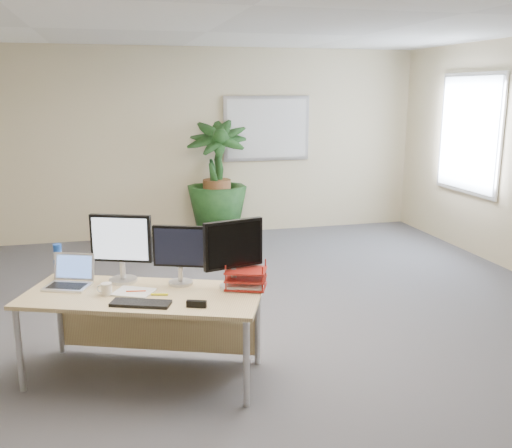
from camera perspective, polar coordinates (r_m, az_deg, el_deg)
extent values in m
plane|color=#444449|center=(4.85, -0.23, -12.43)|extent=(8.00, 8.00, 0.00)
cube|color=beige|center=(8.34, -7.04, 7.98)|extent=(7.00, 0.04, 2.70)
cube|color=white|center=(4.41, -0.26, 21.04)|extent=(7.00, 8.00, 0.02)
cube|color=#B9B9BE|center=(8.53, 1.07, 9.53)|extent=(1.30, 0.03, 0.95)
cube|color=white|center=(8.52, 1.11, 9.53)|extent=(1.20, 0.01, 0.85)
cube|color=#B9B9BE|center=(7.98, 20.56, 8.45)|extent=(0.03, 1.30, 1.55)
cube|color=white|center=(7.97, 20.44, 8.45)|extent=(0.01, 1.20, 1.45)
cube|color=tan|center=(4.26, -11.32, -7.02)|extent=(1.86, 1.30, 0.03)
cube|color=tan|center=(4.67, -9.85, -9.45)|extent=(1.51, 0.61, 0.51)
cylinder|color=silver|center=(4.44, -22.60, -11.57)|extent=(0.05, 0.05, 0.63)
cylinder|color=silver|center=(3.93, -0.97, -13.76)|extent=(0.05, 0.05, 0.63)
cylinder|color=silver|center=(4.94, -19.05, -8.71)|extent=(0.05, 0.05, 0.63)
cylinder|color=silver|center=(4.49, 0.16, -10.18)|extent=(0.05, 0.05, 0.63)
imported|color=#133614|center=(8.18, -3.93, 3.71)|extent=(1.03, 1.03, 1.50)
cylinder|color=silver|center=(4.55, -13.13, -5.46)|extent=(0.21, 0.21, 0.02)
cylinder|color=silver|center=(4.52, -13.18, -4.55)|extent=(0.04, 0.04, 0.13)
cube|color=black|center=(4.45, -13.35, -1.39)|extent=(0.46, 0.21, 0.37)
cube|color=silver|center=(4.43, -13.47, -1.48)|extent=(0.40, 0.16, 0.32)
cylinder|color=silver|center=(4.41, -7.53, -5.82)|extent=(0.19, 0.19, 0.02)
cylinder|color=silver|center=(4.39, -7.55, -5.02)|extent=(0.04, 0.04, 0.11)
cube|color=black|center=(4.33, -7.64, -2.22)|extent=(0.39, 0.18, 0.32)
cube|color=black|center=(4.30, -7.72, -2.30)|extent=(0.35, 0.14, 0.28)
cylinder|color=silver|center=(4.29, -2.24, -6.25)|extent=(0.21, 0.21, 0.02)
cylinder|color=silver|center=(4.26, -2.25, -5.31)|extent=(0.04, 0.04, 0.13)
cube|color=black|center=(4.19, -2.28, -2.01)|extent=(0.46, 0.16, 0.36)
cube|color=black|center=(4.17, -2.12, -2.10)|extent=(0.41, 0.11, 0.32)
cube|color=silver|center=(4.52, -18.34, -5.95)|extent=(0.38, 0.32, 0.02)
cube|color=black|center=(4.50, -18.40, -5.88)|extent=(0.30, 0.23, 0.00)
cube|color=silver|center=(4.60, -17.71, -4.06)|extent=(0.31, 0.17, 0.21)
cube|color=#5986E5|center=(4.59, -17.75, -4.09)|extent=(0.27, 0.14, 0.17)
cube|color=black|center=(4.04, -11.45, -7.78)|extent=(0.43, 0.28, 0.02)
cylinder|color=white|center=(4.27, -14.73, -6.31)|extent=(0.08, 0.08, 0.09)
torus|color=white|center=(4.27, -15.32, -6.34)|extent=(0.06, 0.03, 0.06)
cube|color=white|center=(4.28, -12.11, -6.68)|extent=(0.34, 0.31, 0.01)
cylinder|color=#FC501C|center=(4.26, -11.92, -6.58)|extent=(0.14, 0.04, 0.01)
cylinder|color=#FFFD1A|center=(4.19, -9.62, -6.95)|extent=(0.12, 0.05, 0.02)
cylinder|color=silver|center=(4.75, -19.14, -3.84)|extent=(0.07, 0.07, 0.21)
cylinder|color=blue|center=(4.71, -19.26, -2.26)|extent=(0.06, 0.06, 0.06)
cylinder|color=blue|center=(4.75, -19.14, -3.72)|extent=(0.07, 0.07, 0.07)
cube|color=maroon|center=(4.28, -1.01, -6.26)|extent=(0.36, 0.32, 0.01)
cube|color=maroon|center=(4.26, -1.01, -5.46)|extent=(0.36, 0.32, 0.01)
cube|color=maroon|center=(4.24, -1.02, -4.65)|extent=(0.36, 0.32, 0.01)
cube|color=white|center=(4.27, -1.01, -6.09)|extent=(0.32, 0.28, 0.02)
cube|color=black|center=(3.94, -5.97, -7.95)|extent=(0.14, 0.08, 0.05)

